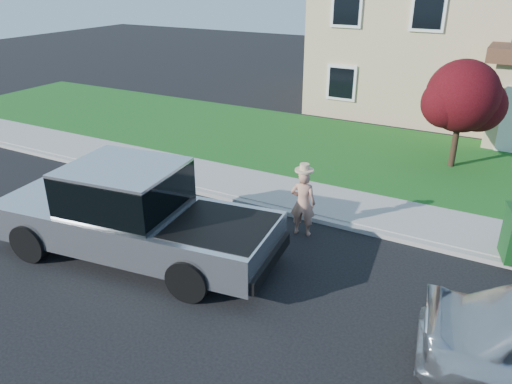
% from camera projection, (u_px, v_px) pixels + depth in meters
% --- Properties ---
extents(ground, '(80.00, 80.00, 0.00)m').
position_uv_depth(ground, '(238.00, 268.00, 11.02)').
color(ground, black).
rests_on(ground, ground).
extents(curb, '(40.00, 0.20, 0.12)m').
position_uv_depth(curb, '(329.00, 222.00, 12.88)').
color(curb, gray).
rests_on(curb, ground).
extents(sidewalk, '(40.00, 2.00, 0.15)m').
position_uv_depth(sidewalk, '(343.00, 205.00, 13.75)').
color(sidewalk, gray).
rests_on(sidewalk, ground).
extents(lawn, '(40.00, 7.00, 0.10)m').
position_uv_depth(lawn, '(387.00, 157.00, 17.37)').
color(lawn, '#113D14').
rests_on(lawn, ground).
extents(house, '(14.00, 11.30, 6.85)m').
position_uv_depth(house, '(449.00, 40.00, 22.27)').
color(house, tan).
rests_on(house, ground).
extents(pickup_truck, '(6.85, 3.03, 2.18)m').
position_uv_depth(pickup_truck, '(133.00, 215.00, 11.11)').
color(pickup_truck, black).
rests_on(pickup_truck, ground).
extents(woman, '(0.68, 0.51, 1.86)m').
position_uv_depth(woman, '(303.00, 202.00, 12.08)').
color(woman, tan).
rests_on(woman, ground).
extents(ornamental_tree, '(2.52, 2.27, 3.46)m').
position_uv_depth(ornamental_tree, '(463.00, 100.00, 15.56)').
color(ornamental_tree, black).
rests_on(ornamental_tree, lawn).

